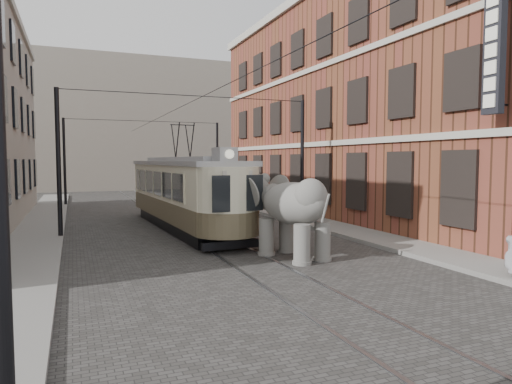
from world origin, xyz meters
name	(u,v)px	position (x,y,z in m)	size (l,w,h in m)	color
ground	(244,258)	(0.00, 0.00, 0.00)	(120.00, 120.00, 0.00)	#3C3937
tram_rails	(244,258)	(0.00, 0.00, 0.01)	(1.54, 80.00, 0.02)	slate
sidewalk_right	(396,243)	(6.00, 0.00, 0.07)	(2.00, 60.00, 0.15)	slate
sidewalk_left	(19,274)	(-6.50, 0.00, 0.07)	(2.00, 60.00, 0.15)	slate
brick_building	(367,111)	(11.00, 9.00, 6.00)	(8.00, 26.00, 12.00)	brown
distant_block	(121,126)	(0.00, 40.00, 7.00)	(28.00, 10.00, 14.00)	gray
catenary	(198,164)	(-0.20, 5.00, 3.00)	(11.00, 30.20, 6.00)	black
tram	(183,177)	(-0.37, 7.08, 2.40)	(2.50, 12.11, 4.80)	beige
elephant	(294,216)	(1.49, -0.57, 1.36)	(2.45, 4.45, 2.73)	slate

